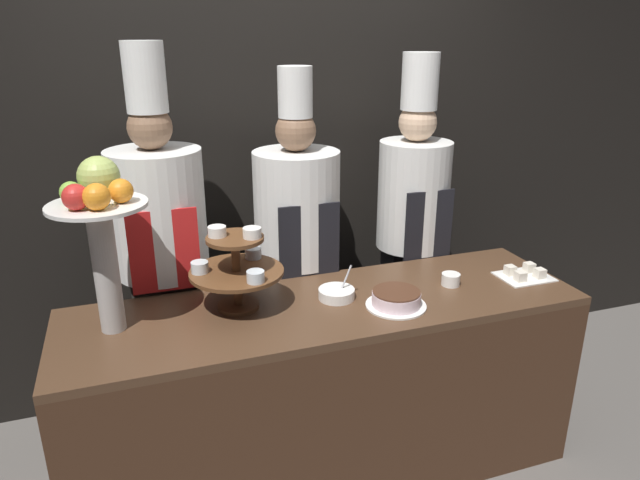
% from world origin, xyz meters
% --- Properties ---
extents(wall_back, '(10.00, 0.06, 2.80)m').
position_xyz_m(wall_back, '(0.00, 1.21, 1.40)').
color(wall_back, black).
rests_on(wall_back, ground_plane).
extents(buffet_counter, '(2.20, 0.63, 0.86)m').
position_xyz_m(buffet_counter, '(0.00, 0.32, 0.43)').
color(buffet_counter, '#422819').
rests_on(buffet_counter, ground_plane).
extents(tiered_stand, '(0.38, 0.38, 0.35)m').
position_xyz_m(tiered_stand, '(-0.36, 0.40, 1.05)').
color(tiered_stand, brown).
rests_on(tiered_stand, buffet_counter).
extents(fruit_pedestal, '(0.35, 0.35, 0.66)m').
position_xyz_m(fruit_pedestal, '(-0.85, 0.39, 1.31)').
color(fruit_pedestal, '#B2ADA8').
rests_on(fruit_pedestal, buffet_counter).
extents(cake_round, '(0.25, 0.25, 0.07)m').
position_xyz_m(cake_round, '(0.26, 0.20, 0.89)').
color(cake_round, white).
rests_on(cake_round, buffet_counter).
extents(cup_white, '(0.08, 0.08, 0.05)m').
position_xyz_m(cup_white, '(0.59, 0.31, 0.89)').
color(cup_white, white).
rests_on(cup_white, buffet_counter).
extents(cake_square_tray, '(0.24, 0.19, 0.05)m').
position_xyz_m(cake_square_tray, '(0.96, 0.27, 0.88)').
color(cake_square_tray, white).
rests_on(cake_square_tray, buffet_counter).
extents(serving_bowl_far, '(0.16, 0.16, 0.15)m').
position_xyz_m(serving_bowl_far, '(0.05, 0.35, 0.88)').
color(serving_bowl_far, white).
rests_on(serving_bowl_far, buffet_counter).
extents(chef_left, '(0.42, 0.42, 1.91)m').
position_xyz_m(chef_left, '(-0.63, 0.82, 1.01)').
color(chef_left, '#38332D').
rests_on(chef_left, ground_plane).
extents(chef_center_left, '(0.42, 0.42, 1.80)m').
position_xyz_m(chef_center_left, '(0.02, 0.82, 0.96)').
color(chef_center_left, '#28282D').
rests_on(chef_center_left, ground_plane).
extents(chef_center_right, '(0.37, 0.37, 1.85)m').
position_xyz_m(chef_center_right, '(0.65, 0.82, 1.00)').
color(chef_center_right, '#28282D').
rests_on(chef_center_right, ground_plane).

